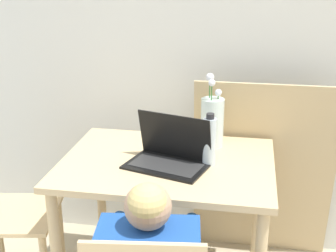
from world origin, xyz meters
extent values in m
cube|color=silver|center=(0.00, 2.23, 1.25)|extent=(6.40, 0.05, 2.50)
cube|color=#D6B784|center=(-0.19, 1.66, 0.73)|extent=(0.99, 0.74, 0.03)
cylinder|color=#D6B784|center=(-0.64, 1.97, 0.36)|extent=(0.05, 0.05, 0.71)
cylinder|color=#D6B784|center=(0.25, 1.97, 0.36)|extent=(0.05, 0.05, 0.71)
cube|color=#D6B784|center=(-0.96, 1.58, 0.42)|extent=(0.47, 0.47, 0.02)
cylinder|color=#D6B784|center=(-0.82, 1.78, 0.21)|extent=(0.04, 0.04, 0.41)
sphere|color=tan|center=(-0.14, 1.01, 0.87)|extent=(0.16, 0.16, 0.16)
sphere|color=#D8BC72|center=(-0.14, 0.99, 0.89)|extent=(0.14, 0.14, 0.14)
cylinder|color=#1E4C9E|center=(-0.02, 1.24, 0.63)|extent=(0.09, 0.25, 0.06)
cylinder|color=#1E4C9E|center=(-0.32, 1.20, 0.63)|extent=(0.09, 0.25, 0.06)
cube|color=black|center=(-0.19, 1.59, 0.75)|extent=(0.41, 0.32, 0.01)
cube|color=#2D2D2D|center=(-0.19, 1.59, 0.75)|extent=(0.35, 0.24, 0.00)
cube|color=black|center=(-0.16, 1.67, 0.86)|extent=(0.36, 0.15, 0.22)
cube|color=silver|center=(-0.16, 1.67, 0.86)|extent=(0.32, 0.13, 0.19)
cylinder|color=silver|center=(-0.01, 1.88, 0.87)|extent=(0.11, 0.11, 0.24)
cylinder|color=#3D7A38|center=(0.02, 1.89, 0.91)|extent=(0.01, 0.01, 0.23)
sphere|color=white|center=(0.02, 1.89, 1.02)|extent=(0.03, 0.03, 0.03)
cylinder|color=#3D7A38|center=(-0.03, 1.90, 0.94)|extent=(0.01, 0.01, 0.30)
sphere|color=white|center=(-0.03, 1.90, 1.09)|extent=(0.04, 0.04, 0.04)
cylinder|color=#3D7A38|center=(-0.01, 1.86, 0.93)|extent=(0.01, 0.01, 0.28)
sphere|color=white|center=(-0.01, 1.86, 1.08)|extent=(0.03, 0.03, 0.03)
cylinder|color=silver|center=(0.00, 1.65, 0.85)|extent=(0.06, 0.06, 0.22)
cylinder|color=#262628|center=(0.00, 1.65, 0.98)|extent=(0.04, 0.04, 0.02)
cube|color=tan|center=(0.26, 2.09, 0.52)|extent=(0.76, 0.16, 1.04)
camera|label=1|loc=(0.16, -0.31, 1.63)|focal=50.00mm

